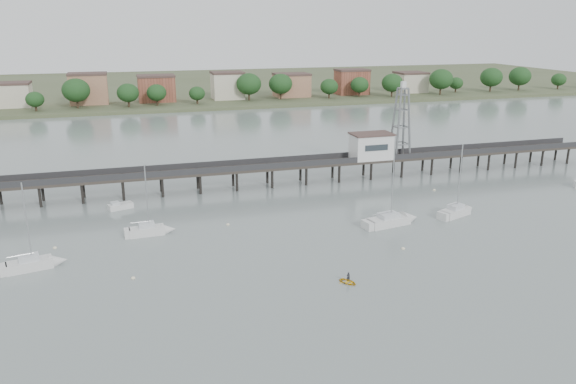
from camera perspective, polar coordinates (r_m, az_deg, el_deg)
name	(u,v)px	position (r m, az deg, el deg)	size (l,w,h in m)	color
ground_plane	(390,352)	(57.86, 10.35, -15.71)	(500.00, 500.00, 0.00)	slate
pier	(252,168)	(109.10, -3.65, 2.44)	(150.00, 5.00, 5.50)	#2D2823
pier_building	(371,146)	(116.35, 8.45, 4.66)	(8.40, 5.40, 5.30)	silver
lattice_tower	(401,123)	(118.37, 11.43, 6.90)	(3.20, 3.20, 15.50)	slate
sailboat_d	(459,211)	(98.19, 17.03, -1.85)	(7.96, 4.89, 12.73)	silver
sailboat_b	(154,230)	(87.69, -13.51, -3.80)	(7.01, 2.42, 11.54)	silver
sailboat_a	(39,263)	(80.92, -23.99, -6.63)	(7.71, 3.74, 12.34)	silver
sailboat_c	(396,220)	(91.36, 10.95, -2.80)	(9.63, 4.37, 15.25)	silver
white_tender	(120,206)	(100.95, -16.71, -1.40)	(4.44, 2.93, 1.60)	silver
yellow_dinghy	(348,283)	(70.63, 6.13, -9.18)	(1.70, 0.49, 2.37)	yellow
dinghy_occupant	(348,283)	(70.63, 6.13, -9.18)	(0.44, 1.20, 0.29)	black
mooring_buoys	(265,234)	(85.65, -2.40, -4.24)	(67.54, 25.14, 0.39)	#F7ECC0
far_shore	(171,86)	(285.25, -11.79, 10.48)	(500.00, 170.00, 10.40)	#475133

